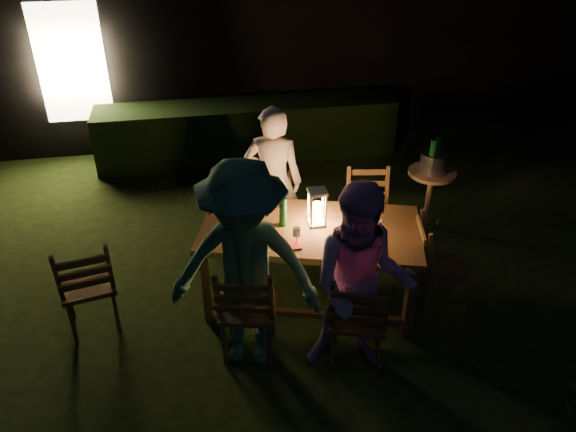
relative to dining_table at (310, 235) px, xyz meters
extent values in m
plane|color=black|center=(0.30, -0.43, -0.74)|extent=(40.00, 40.00, 0.00)
cube|color=black|center=(0.30, 5.77, 0.86)|extent=(10.00, 4.00, 3.20)
cube|color=#FFE5B2|center=(-2.50, 3.78, 0.61)|extent=(0.90, 0.06, 1.60)
cube|color=black|center=(-0.20, 3.32, -0.34)|extent=(4.20, 0.70, 0.80)
cube|color=#522F1B|center=(0.00, 0.00, 0.05)|extent=(2.16, 1.50, 0.06)
cube|color=#522F1B|center=(-0.97, -0.13, -0.38)|extent=(0.07, 0.07, 0.72)
cube|color=#522F1B|center=(-0.74, 0.64, -0.38)|extent=(0.07, 0.07, 0.72)
cube|color=#522F1B|center=(0.74, -0.64, -0.38)|extent=(0.07, 0.07, 0.72)
cube|color=#522F1B|center=(0.97, 0.13, -0.38)|extent=(0.07, 0.07, 0.72)
cube|color=#522F1B|center=(-0.65, -0.59, -0.27)|extent=(0.55, 0.53, 0.04)
cube|color=#522F1B|center=(-0.69, -0.78, 0.02)|extent=(0.48, 0.25, 0.54)
cube|color=#522F1B|center=(0.22, -0.85, -0.28)|extent=(0.56, 0.55, 0.04)
cube|color=#522F1B|center=(0.15, -1.03, 0.01)|extent=(0.47, 0.29, 0.53)
cube|color=#522F1B|center=(-0.22, 0.85, -0.32)|extent=(0.46, 0.44, 0.04)
cube|color=#522F1B|center=(-0.19, 1.02, -0.07)|extent=(0.42, 0.19, 0.47)
cube|color=#522F1B|center=(0.74, 0.56, -0.28)|extent=(0.51, 0.49, 0.04)
cube|color=#522F1B|center=(0.77, 0.75, 0.00)|extent=(0.46, 0.22, 0.52)
cube|color=#522F1B|center=(1.20, -0.36, -0.29)|extent=(0.50, 0.52, 0.04)
cube|color=#522F1B|center=(1.01, -0.32, 0.00)|extent=(0.24, 0.46, 0.52)
cube|color=#522F1B|center=(-1.99, -0.03, -0.27)|extent=(0.53, 0.51, 0.04)
cube|color=#522F1B|center=(-1.95, -0.22, 0.01)|extent=(0.47, 0.24, 0.53)
imported|color=white|center=(-0.20, 0.91, 0.08)|extent=(0.69, 0.55, 1.64)
imported|color=#BB80B7|center=(0.20, -0.91, 0.11)|extent=(0.97, 0.85, 1.70)
imported|color=#356B4A|center=(-0.67, -0.66, 0.18)|extent=(1.33, 0.99, 1.84)
cube|color=white|center=(0.06, 0.03, 0.10)|extent=(0.15, 0.15, 0.03)
cube|color=white|center=(0.06, 0.03, 0.42)|extent=(0.16, 0.16, 0.03)
cylinder|color=#FF9E3F|center=(0.06, 0.03, 0.21)|extent=(0.09, 0.09, 0.18)
cylinder|color=white|center=(-0.46, 0.37, 0.09)|extent=(0.25, 0.25, 0.01)
cylinder|color=white|center=(-0.59, -0.05, 0.09)|extent=(0.25, 0.25, 0.01)
cylinder|color=white|center=(0.49, 0.08, 0.09)|extent=(0.25, 0.25, 0.01)
cylinder|color=white|center=(0.37, -0.34, 0.09)|extent=(0.25, 0.25, 0.01)
cylinder|color=#0F471E|center=(-0.24, 0.07, 0.22)|extent=(0.07, 0.07, 0.28)
cube|color=red|center=(-0.24, -0.26, 0.09)|extent=(0.18, 0.14, 0.01)
cube|color=red|center=(0.44, -0.44, 0.09)|extent=(0.18, 0.14, 0.01)
cube|color=black|center=(-0.68, -0.11, 0.08)|extent=(0.14, 0.07, 0.01)
cylinder|color=#906848|center=(1.61, 1.05, -0.04)|extent=(0.53, 0.53, 0.04)
cylinder|color=#906848|center=(1.61, 1.05, -0.39)|extent=(0.06, 0.06, 0.69)
cylinder|color=#A5A8AD|center=(1.61, 1.05, 0.09)|extent=(0.30, 0.30, 0.22)
cylinder|color=#0F471E|center=(1.56, 1.01, 0.14)|extent=(0.07, 0.07, 0.32)
cylinder|color=#0F471E|center=(1.66, 1.09, 0.14)|extent=(0.07, 0.07, 0.32)
camera|label=1|loc=(-0.95, -4.15, 2.79)|focal=35.00mm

